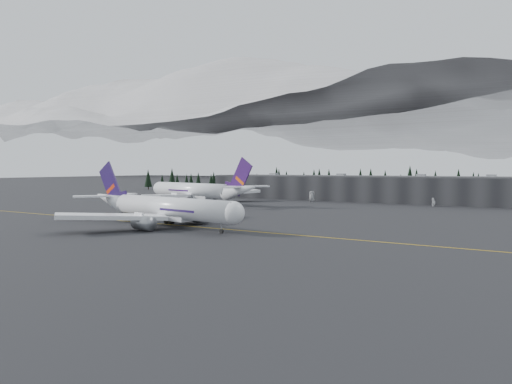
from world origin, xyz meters
The scene contains 9 objects.
ground centered at (0.00, 0.00, 0.00)m, with size 1400.00×1400.00×0.00m, color black.
taxiline centered at (0.00, -2.00, 0.01)m, with size 400.00×0.40×0.02m, color gold.
terminal centered at (0.00, 125.00, 6.30)m, with size 160.00×30.00×12.60m.
treeline centered at (0.00, 162.00, 7.50)m, with size 360.00×20.00×15.00m, color black.
mountain_ridge centered at (0.00, 1000.00, 0.00)m, with size 4400.00×900.00×420.00m, color white, non-canonical shape.
jet_main centered at (-17.17, -5.13, 5.27)m, with size 63.28×58.00×18.70m.
jet_parked centered at (-57.52, 65.64, 5.97)m, with size 70.78×64.56×21.17m.
gse_vehicle_a centered at (-17.95, 105.13, 0.71)m, with size 2.36×5.12×1.42m, color silver.
gse_vehicle_b centered at (39.32, 104.10, 0.66)m, with size 1.55×3.86×1.31m, color silver.
Camera 1 is at (72.51, -103.23, 16.49)m, focal length 32.00 mm.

